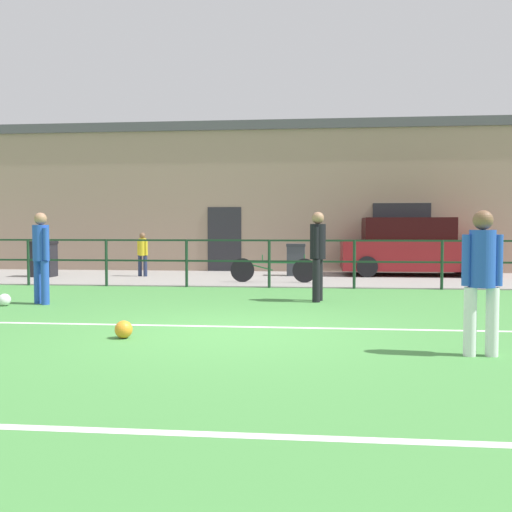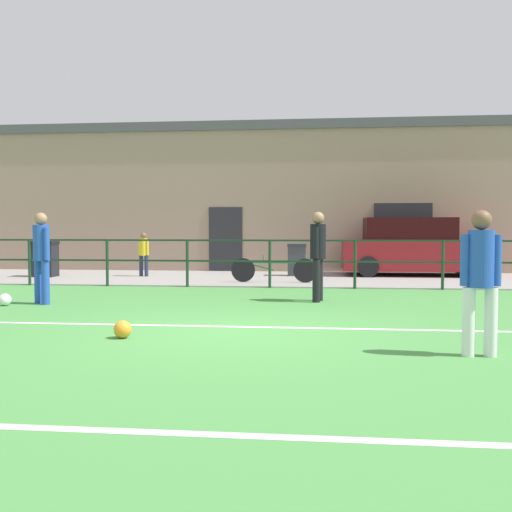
{
  "view_description": "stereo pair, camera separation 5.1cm",
  "coord_description": "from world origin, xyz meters",
  "px_view_note": "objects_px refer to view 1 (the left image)",
  "views": [
    {
      "loc": [
        1.1,
        -7.78,
        1.42
      ],
      "look_at": [
        0.0,
        2.91,
        0.91
      ],
      "focal_mm": 40.94,
      "sensor_mm": 36.0,
      "label": 1
    },
    {
      "loc": [
        1.15,
        -7.78,
        1.42
      ],
      "look_at": [
        0.0,
        2.91,
        0.91
      ],
      "focal_mm": 40.94,
      "sensor_mm": 36.0,
      "label": 2
    }
  ],
  "objects_px": {
    "player_striker": "(41,252)",
    "parked_car_red": "(412,248)",
    "bicycle_parked_1": "(273,270)",
    "trash_bin_1": "(296,260)",
    "soccer_ball_match": "(5,300)",
    "soccer_ball_spare": "(124,329)",
    "spectator_child": "(142,251)",
    "player_goalkeeper": "(318,251)",
    "trash_bin_0": "(44,259)",
    "player_winger": "(482,274)"
  },
  "relations": [
    {
      "from": "player_goalkeeper",
      "to": "bicycle_parked_1",
      "type": "xyz_separation_m",
      "value": [
        -1.14,
        3.67,
        -0.64
      ]
    },
    {
      "from": "player_goalkeeper",
      "to": "parked_car_red",
      "type": "xyz_separation_m",
      "value": [
        2.82,
        6.39,
        -0.16
      ]
    },
    {
      "from": "player_striker",
      "to": "soccer_ball_spare",
      "type": "distance_m",
      "value": 4.19
    },
    {
      "from": "soccer_ball_spare",
      "to": "bicycle_parked_1",
      "type": "relative_size",
      "value": 0.1
    },
    {
      "from": "spectator_child",
      "to": "trash_bin_1",
      "type": "height_order",
      "value": "spectator_child"
    },
    {
      "from": "player_striker",
      "to": "parked_car_red",
      "type": "xyz_separation_m",
      "value": [
        7.96,
        7.31,
        -0.15
      ]
    },
    {
      "from": "soccer_ball_spare",
      "to": "bicycle_parked_1",
      "type": "distance_m",
      "value": 7.86
    },
    {
      "from": "trash_bin_0",
      "to": "player_winger",
      "type": "bearing_deg",
      "value": -44.35
    },
    {
      "from": "player_goalkeeper",
      "to": "parked_car_red",
      "type": "relative_size",
      "value": 0.4
    },
    {
      "from": "player_winger",
      "to": "soccer_ball_spare",
      "type": "height_order",
      "value": "player_winger"
    },
    {
      "from": "spectator_child",
      "to": "bicycle_parked_1",
      "type": "xyz_separation_m",
      "value": [
        3.91,
        -1.5,
        -0.4
      ]
    },
    {
      "from": "soccer_ball_match",
      "to": "trash_bin_0",
      "type": "height_order",
      "value": "trash_bin_0"
    },
    {
      "from": "soccer_ball_match",
      "to": "trash_bin_1",
      "type": "bearing_deg",
      "value": 54.35
    },
    {
      "from": "spectator_child",
      "to": "soccer_ball_spare",
      "type": "bearing_deg",
      "value": 124.3
    },
    {
      "from": "spectator_child",
      "to": "parked_car_red",
      "type": "distance_m",
      "value": 7.96
    },
    {
      "from": "soccer_ball_spare",
      "to": "player_striker",
      "type": "bearing_deg",
      "value": 130.01
    },
    {
      "from": "player_winger",
      "to": "spectator_child",
      "type": "xyz_separation_m",
      "value": [
        -6.84,
        9.84,
        -0.18
      ]
    },
    {
      "from": "soccer_ball_match",
      "to": "bicycle_parked_1",
      "type": "bearing_deg",
      "value": 47.17
    },
    {
      "from": "parked_car_red",
      "to": "player_winger",
      "type": "bearing_deg",
      "value": -95.34
    },
    {
      "from": "trash_bin_1",
      "to": "player_goalkeeper",
      "type": "bearing_deg",
      "value": -83.96
    },
    {
      "from": "player_striker",
      "to": "soccer_ball_spare",
      "type": "bearing_deg",
      "value": 164.23
    },
    {
      "from": "bicycle_parked_1",
      "to": "trash_bin_1",
      "type": "xyz_separation_m",
      "value": [
        0.52,
        2.16,
        0.15
      ]
    },
    {
      "from": "player_goalkeeper",
      "to": "bicycle_parked_1",
      "type": "relative_size",
      "value": 0.78
    },
    {
      "from": "player_striker",
      "to": "player_winger",
      "type": "bearing_deg",
      "value": -174.19
    },
    {
      "from": "player_goalkeeper",
      "to": "soccer_ball_spare",
      "type": "bearing_deg",
      "value": 160.29
    },
    {
      "from": "player_goalkeeper",
      "to": "player_striker",
      "type": "distance_m",
      "value": 5.22
    },
    {
      "from": "spectator_child",
      "to": "player_striker",
      "type": "bearing_deg",
      "value": 108.05
    },
    {
      "from": "player_winger",
      "to": "trash_bin_0",
      "type": "xyz_separation_m",
      "value": [
        -9.62,
        9.41,
        -0.38
      ]
    },
    {
      "from": "player_striker",
      "to": "trash_bin_1",
      "type": "xyz_separation_m",
      "value": [
        4.52,
        6.76,
        -0.48
      ]
    },
    {
      "from": "bicycle_parked_1",
      "to": "spectator_child",
      "type": "bearing_deg",
      "value": 159.03
    },
    {
      "from": "soccer_ball_match",
      "to": "trash_bin_1",
      "type": "relative_size",
      "value": 0.24
    },
    {
      "from": "player_winger",
      "to": "parked_car_red",
      "type": "height_order",
      "value": "parked_car_red"
    },
    {
      "from": "spectator_child",
      "to": "parked_car_red",
      "type": "relative_size",
      "value": 0.3
    },
    {
      "from": "player_striker",
      "to": "spectator_child",
      "type": "relative_size",
      "value": 1.35
    },
    {
      "from": "player_striker",
      "to": "parked_car_red",
      "type": "bearing_deg",
      "value": -103.22
    },
    {
      "from": "trash_bin_0",
      "to": "trash_bin_1",
      "type": "xyz_separation_m",
      "value": [
        7.22,
        1.1,
        -0.04
      ]
    },
    {
      "from": "trash_bin_0",
      "to": "soccer_ball_match",
      "type": "bearing_deg",
      "value": -70.31
    },
    {
      "from": "spectator_child",
      "to": "trash_bin_0",
      "type": "bearing_deg",
      "value": 27.75
    },
    {
      "from": "soccer_ball_spare",
      "to": "parked_car_red",
      "type": "height_order",
      "value": "parked_car_red"
    },
    {
      "from": "player_goalkeeper",
      "to": "trash_bin_1",
      "type": "xyz_separation_m",
      "value": [
        -0.62,
        5.83,
        -0.49
      ]
    },
    {
      "from": "player_winger",
      "to": "spectator_child",
      "type": "height_order",
      "value": "player_winger"
    },
    {
      "from": "player_winger",
      "to": "soccer_ball_spare",
      "type": "bearing_deg",
      "value": 169.67
    },
    {
      "from": "player_goalkeeper",
      "to": "bicycle_parked_1",
      "type": "bearing_deg",
      "value": 29.02
    },
    {
      "from": "soccer_ball_match",
      "to": "trash_bin_1",
      "type": "height_order",
      "value": "trash_bin_1"
    },
    {
      "from": "player_goalkeeper",
      "to": "parked_car_red",
      "type": "distance_m",
      "value": 6.98
    },
    {
      "from": "parked_car_red",
      "to": "trash_bin_1",
      "type": "height_order",
      "value": "parked_car_red"
    },
    {
      "from": "soccer_ball_match",
      "to": "soccer_ball_spare",
      "type": "distance_m",
      "value": 4.26
    },
    {
      "from": "player_striker",
      "to": "soccer_ball_match",
      "type": "height_order",
      "value": "player_striker"
    },
    {
      "from": "soccer_ball_spare",
      "to": "soccer_ball_match",
      "type": "bearing_deg",
      "value": 138.52
    },
    {
      "from": "parked_car_red",
      "to": "bicycle_parked_1",
      "type": "distance_m",
      "value": 4.82
    }
  ]
}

